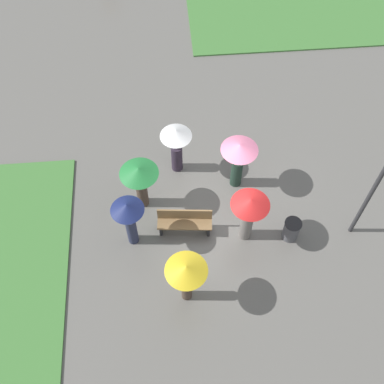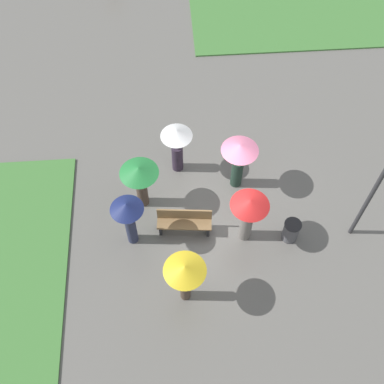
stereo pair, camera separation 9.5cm
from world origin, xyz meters
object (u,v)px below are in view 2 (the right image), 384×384
(lamp_post, at_px, (380,179))
(crowd_person_white, at_px, (177,142))
(crowd_person_yellow, at_px, (185,274))
(crowd_person_navy, at_px, (128,215))
(crowd_person_pink, at_px, (239,157))
(crowd_person_green, at_px, (140,177))
(trash_bin, at_px, (291,231))
(park_bench, at_px, (184,221))
(crowd_person_red, at_px, (249,211))

(lamp_post, xyz_separation_m, crowd_person_white, (-5.08, 2.78, -1.47))
(crowd_person_yellow, bearing_deg, lamp_post, -99.88)
(crowd_person_navy, xyz_separation_m, crowd_person_pink, (3.30, 1.82, -0.04))
(crowd_person_white, height_order, crowd_person_green, crowd_person_white)
(trash_bin, relative_size, crowd_person_pink, 0.40)
(crowd_person_green, bearing_deg, crowd_person_yellow, 38.50)
(crowd_person_yellow, bearing_deg, crowd_person_green, -8.50)
(park_bench, bearing_deg, crowd_person_red, -5.87)
(crowd_person_navy, height_order, crowd_person_pink, crowd_person_navy)
(crowd_person_white, bearing_deg, crowd_person_red, -122.49)
(trash_bin, height_order, crowd_person_pink, crowd_person_pink)
(crowd_person_navy, bearing_deg, park_bench, 109.14)
(park_bench, xyz_separation_m, crowd_person_green, (-1.22, 1.04, 0.93))
(lamp_post, xyz_separation_m, trash_bin, (-1.89, -0.05, -2.40))
(trash_bin, distance_m, crowd_person_navy, 4.79)
(crowd_person_white, xyz_separation_m, crowd_person_green, (-1.15, -1.27, 0.06))
(park_bench, xyz_separation_m, crowd_person_red, (1.78, -0.36, 0.96))
(park_bench, height_order, crowd_person_navy, crowd_person_navy)
(lamp_post, relative_size, crowd_person_yellow, 2.23)
(lamp_post, xyz_separation_m, crowd_person_red, (-3.22, 0.11, -1.37))
(lamp_post, distance_m, crowd_person_green, 6.56)
(crowd_person_green, relative_size, crowd_person_red, 0.93)
(park_bench, distance_m, trash_bin, 3.15)
(crowd_person_navy, bearing_deg, crowd_person_red, 97.98)
(trash_bin, xyz_separation_m, crowd_person_white, (-3.19, 2.83, 0.93))
(park_bench, xyz_separation_m, trash_bin, (3.11, -0.52, -0.07))
(park_bench, xyz_separation_m, crowd_person_white, (-0.08, 2.31, 0.86))
(trash_bin, height_order, crowd_person_white, crowd_person_white)
(crowd_person_green, relative_size, crowd_person_pink, 0.95)
(trash_bin, bearing_deg, crowd_person_white, 138.44)
(lamp_post, bearing_deg, crowd_person_yellow, -161.94)
(park_bench, height_order, crowd_person_pink, crowd_person_pink)
(park_bench, xyz_separation_m, crowd_person_navy, (-1.55, -0.26, 0.98))
(crowd_person_red, distance_m, crowd_person_yellow, 2.59)
(lamp_post, xyz_separation_m, crowd_person_pink, (-3.25, 2.03, -1.39))
(crowd_person_white, relative_size, crowd_person_green, 1.03)
(crowd_person_red, relative_size, crowd_person_yellow, 1.02)
(trash_bin, xyz_separation_m, crowd_person_yellow, (-3.22, -1.62, 1.12))
(crowd_person_green, height_order, crowd_person_red, crowd_person_red)
(crowd_person_navy, height_order, crowd_person_red, crowd_person_navy)
(crowd_person_white, distance_m, crowd_person_navy, 2.96)
(crowd_person_pink, relative_size, crowd_person_yellow, 1.00)
(lamp_post, bearing_deg, crowd_person_red, 178.06)
(lamp_post, relative_size, crowd_person_pink, 2.23)
(crowd_person_white, bearing_deg, crowd_person_navy, 172.86)
(crowd_person_white, bearing_deg, trash_bin, -108.81)
(crowd_person_green, bearing_deg, lamp_post, 95.44)
(crowd_person_red, bearing_deg, crowd_person_yellow, 36.36)
(park_bench, relative_size, crowd_person_yellow, 0.85)
(crowd_person_green, distance_m, crowd_person_navy, 1.34)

